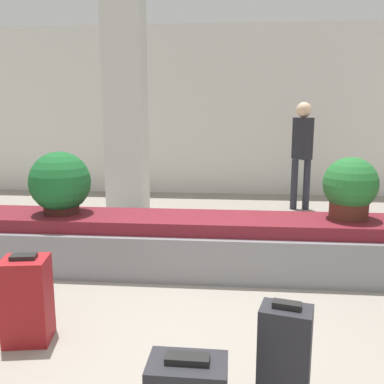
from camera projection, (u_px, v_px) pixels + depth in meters
name	position (u px, v px, depth m)	size (l,w,h in m)	color
ground_plane	(173.00, 346.00, 2.98)	(18.00, 18.00, 0.00)	gray
back_wall	(212.00, 111.00, 8.19)	(18.00, 0.06, 3.20)	silver
carousel	(192.00, 244.00, 4.36)	(7.79, 0.81, 0.57)	gray
pillar	(126.00, 111.00, 6.28)	(0.55, 0.55, 3.20)	silver
suitcase_4	(27.00, 300.00, 3.00)	(0.35, 0.32, 0.64)	maroon
suitcase_5	(284.00, 375.00, 2.08)	(0.28, 0.23, 0.73)	#232328
potted_plant_0	(60.00, 184.00, 4.39)	(0.63, 0.63, 0.64)	#381914
potted_plant_2	(350.00, 188.00, 4.17)	(0.53, 0.53, 0.61)	#4C2319
traveler_0	(302.00, 146.00, 6.92)	(0.31, 0.37, 1.75)	#282833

